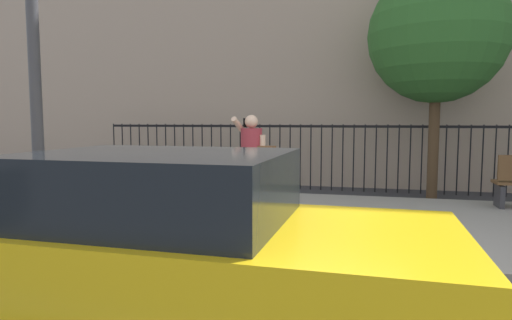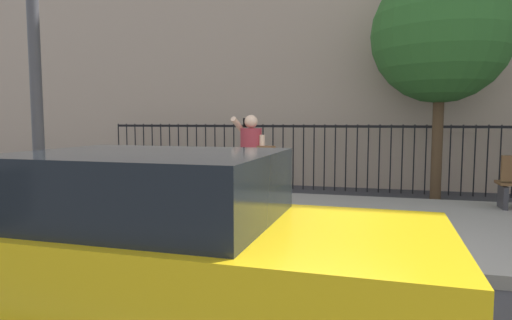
{
  "view_description": "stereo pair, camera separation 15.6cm",
  "coord_description": "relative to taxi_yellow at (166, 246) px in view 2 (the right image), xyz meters",
  "views": [
    {
      "loc": [
        0.63,
        -4.81,
        1.7
      ],
      "look_at": [
        -1.12,
        2.27,
        1.04
      ],
      "focal_mm": 30.96,
      "sensor_mm": 36.0,
      "label": 1
    },
    {
      "loc": [
        0.79,
        -4.78,
        1.7
      ],
      "look_at": [
        -1.12,
        2.27,
        1.04
      ],
      "focal_mm": 30.96,
      "sensor_mm": 36.0,
      "label": 2
    }
  ],
  "objects": [
    {
      "name": "ground_plane",
      "position": [
        0.8,
        1.65,
        -0.7
      ],
      "size": [
        60.0,
        60.0,
        0.0
      ],
      "primitive_type": "plane",
      "color": "#333338"
    },
    {
      "name": "sidewalk",
      "position": [
        0.8,
        3.85,
        -0.63
      ],
      "size": [
        28.0,
        4.4,
        0.15
      ],
      "primitive_type": "cube",
      "color": "gray",
      "rests_on": "ground"
    },
    {
      "name": "iron_fence",
      "position": [
        0.8,
        7.55,
        0.32
      ],
      "size": [
        12.03,
        0.04,
        1.6
      ],
      "color": "black",
      "rests_on": "ground"
    },
    {
      "name": "taxi_yellow",
      "position": [
        0.0,
        0.0,
        0.0
      ],
      "size": [
        4.24,
        1.93,
        1.45
      ],
      "color": "yellow",
      "rests_on": "ground"
    },
    {
      "name": "pedestrian_on_phone",
      "position": [
        -0.3,
        3.62,
        0.39
      ],
      "size": [
        0.71,
        0.5,
        1.63
      ],
      "color": "beige",
      "rests_on": "sidewalk"
    },
    {
      "name": "street_tree_near",
      "position": [
        2.87,
        6.95,
        2.78
      ],
      "size": [
        2.87,
        2.87,
        4.92
      ],
      "color": "#4C3823",
      "rests_on": "ground"
    }
  ]
}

